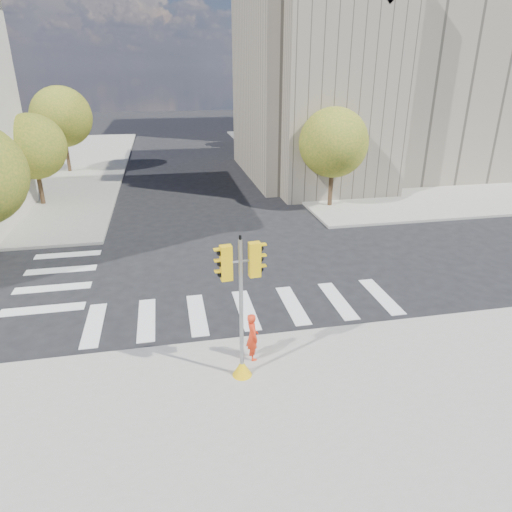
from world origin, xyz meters
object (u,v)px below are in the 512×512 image
at_px(traffic_signal, 241,321).
at_px(photographer, 252,336).
at_px(lamp_near, 320,126).
at_px(lamp_far, 273,108).

bearing_deg(traffic_signal, photographer, 53.96).
bearing_deg(traffic_signal, lamp_near, 60.45).
distance_m(lamp_near, lamp_far, 14.00).
xyz_separation_m(lamp_near, lamp_far, (0.00, 14.00, 0.00)).
bearing_deg(lamp_far, traffic_signal, -104.72).
xyz_separation_m(lamp_near, traffic_signal, (-8.92, -19.97, -2.63)).
height_order(lamp_far, photographer, lamp_far).
distance_m(lamp_far, photographer, 34.46).
bearing_deg(lamp_near, photographer, -113.80).
relative_size(traffic_signal, photographer, 2.83).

